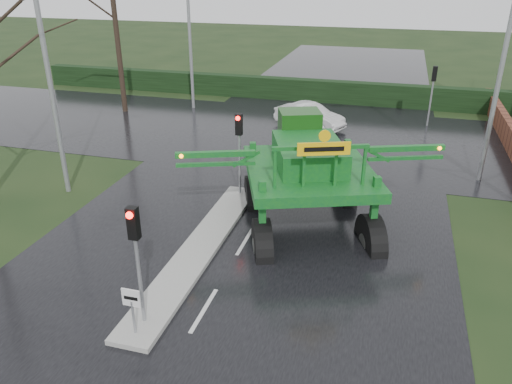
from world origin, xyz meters
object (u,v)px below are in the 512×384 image
(keep_left_sign, at_px, (132,304))
(white_sedan, at_px, (309,128))
(traffic_signal_far, at_px, (433,83))
(street_light_left_far, at_px, (193,14))
(traffic_signal_mid, at_px, (239,137))
(street_light_right, at_px, (498,42))
(traffic_signal_near, at_px, (135,242))
(crop_sprayer, at_px, (262,178))
(street_light_left_near, at_px, (51,47))

(keep_left_sign, bearing_deg, white_sedan, 86.79)
(keep_left_sign, bearing_deg, traffic_signal_far, 70.07)
(street_light_left_far, xyz_separation_m, white_sedan, (7.97, -2.30, -5.99))
(keep_left_sign, relative_size, traffic_signal_mid, 0.38)
(traffic_signal_far, relative_size, street_light_left_far, 0.35)
(street_light_right, height_order, street_light_left_far, same)
(traffic_signal_far, height_order, street_light_left_far, street_light_left_far)
(white_sedan, bearing_deg, keep_left_sign, -159.21)
(traffic_signal_near, distance_m, crop_sprayer, 5.27)
(keep_left_sign, height_order, street_light_left_near, street_light_left_near)
(keep_left_sign, relative_size, street_light_left_near, 0.14)
(traffic_signal_near, xyz_separation_m, street_light_left_near, (-6.89, 7.01, 3.40))
(traffic_signal_near, distance_m, traffic_signal_far, 22.42)
(white_sedan, bearing_deg, street_light_right, -100.11)
(traffic_signal_near, distance_m, street_light_left_far, 22.37)
(street_light_left_near, distance_m, crop_sprayer, 9.70)
(street_light_right, height_order, white_sedan, street_light_right)
(traffic_signal_near, height_order, crop_sprayer, crop_sprayer)
(street_light_left_near, bearing_deg, keep_left_sign, -47.41)
(traffic_signal_far, xyz_separation_m, street_light_left_near, (-14.69, -14.01, 3.40))
(street_light_left_near, bearing_deg, traffic_signal_near, -45.47)
(street_light_left_near, bearing_deg, street_light_right, 20.11)
(keep_left_sign, distance_m, crop_sprayer, 5.90)
(crop_sprayer, height_order, white_sedan, crop_sprayer)
(keep_left_sign, height_order, traffic_signal_far, traffic_signal_far)
(street_light_right, distance_m, street_light_left_far, 18.24)
(traffic_signal_near, xyz_separation_m, white_sedan, (1.08, 18.71, -2.59))
(keep_left_sign, relative_size, white_sedan, 0.32)
(traffic_signal_mid, bearing_deg, street_light_right, 25.40)
(street_light_right, bearing_deg, white_sedan, 145.88)
(crop_sprayer, bearing_deg, white_sedan, 72.61)
(traffic_signal_near, bearing_deg, traffic_signal_mid, 90.00)
(keep_left_sign, height_order, white_sedan, keep_left_sign)
(traffic_signal_mid, relative_size, white_sedan, 0.84)
(street_light_left_far, relative_size, crop_sprayer, 1.13)
(traffic_signal_near, xyz_separation_m, street_light_right, (9.49, 13.01, 3.40))
(street_light_left_far, bearing_deg, traffic_signal_mid, -61.14)
(crop_sprayer, bearing_deg, traffic_signal_near, -132.02)
(traffic_signal_far, bearing_deg, traffic_signal_near, 69.64)
(traffic_signal_far, bearing_deg, street_light_right, 101.95)
(traffic_signal_near, relative_size, crop_sprayer, 0.40)
(traffic_signal_mid, xyz_separation_m, crop_sprayer, (1.90, -3.59, -0.10))
(traffic_signal_far, bearing_deg, street_light_left_near, 43.63)
(street_light_right, bearing_deg, traffic_signal_far, 101.95)
(traffic_signal_far, bearing_deg, crop_sprayer, 69.90)
(traffic_signal_far, distance_m, white_sedan, 7.56)
(traffic_signal_far, relative_size, white_sedan, 0.84)
(street_light_left_far, bearing_deg, traffic_signal_far, 0.03)
(traffic_signal_near, bearing_deg, street_light_left_near, 134.53)
(street_light_left_near, bearing_deg, traffic_signal_mid, 12.21)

